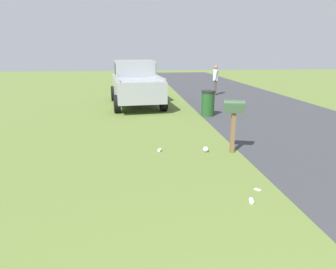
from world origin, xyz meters
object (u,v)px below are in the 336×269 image
at_px(trash_bin, 208,103).
at_px(pedestrian, 216,78).
at_px(pickup_truck, 135,82).
at_px(mailbox, 234,111).

relative_size(trash_bin, pedestrian, 0.59).
xyz_separation_m(pickup_truck, trash_bin, (-2.93, -2.84, -0.60)).
xyz_separation_m(pickup_truck, pedestrian, (2.69, -4.67, -0.10)).
distance_m(pickup_truck, trash_bin, 4.12).
xyz_separation_m(mailbox, pickup_truck, (7.42, 2.37, 0.00)).
bearing_deg(pickup_truck, mailbox, -168.16).
relative_size(mailbox, pickup_truck, 0.27).
bearing_deg(pedestrian, mailbox, 91.60).
distance_m(mailbox, trash_bin, 4.56).
distance_m(mailbox, pedestrian, 10.38).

